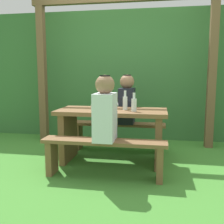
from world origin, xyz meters
TOP-DOWN VIEW (x-y plane):
  - ground_plane at (0.00, 0.00)m, footprint 12.00×12.00m
  - hedge_backdrop at (0.00, 1.86)m, footprint 6.40×1.07m
  - pergola_post_left at (-1.39, 0.98)m, footprint 0.12×0.12m
  - pergola_post_right at (1.39, 0.98)m, footprint 0.12×0.12m
  - picnic_table at (0.00, 0.00)m, footprint 1.40×0.64m
  - bench_near at (0.00, -0.53)m, footprint 1.40×0.24m
  - bench_far at (0.00, 0.53)m, footprint 1.40×0.24m
  - person_white_shirt at (0.02, -0.52)m, footprint 0.25×0.35m
  - person_black_coat at (0.13, 0.52)m, footprint 0.25×0.35m
  - drinking_glass at (-0.22, -0.11)m, footprint 0.07×0.07m
  - bottle_left at (0.17, 0.01)m, footprint 0.06×0.06m
  - bottle_right at (0.29, -0.12)m, footprint 0.06×0.06m

SIDE VIEW (x-z plane):
  - ground_plane at x=0.00m, z-range 0.00..0.00m
  - bench_near at x=0.00m, z-range 0.09..0.53m
  - bench_far at x=0.00m, z-range 0.09..0.53m
  - picnic_table at x=0.00m, z-range 0.13..0.83m
  - drinking_glass at x=-0.22m, z-range 0.70..0.78m
  - person_white_shirt at x=0.02m, z-range 0.40..1.12m
  - person_black_coat at x=0.13m, z-range 0.40..1.12m
  - bottle_right at x=0.29m, z-range 0.68..0.91m
  - bottle_left at x=0.17m, z-range 0.68..0.93m
  - hedge_backdrop at x=0.00m, z-range 0.00..2.25m
  - pergola_post_left at x=-1.39m, z-range 0.00..2.27m
  - pergola_post_right at x=1.39m, z-range 0.00..2.27m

